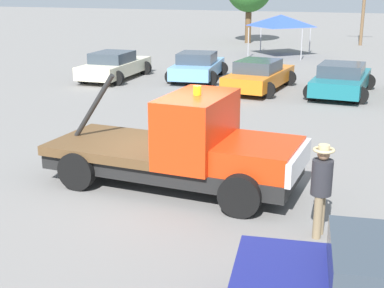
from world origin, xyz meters
name	(u,v)px	position (x,y,z in m)	size (l,w,h in m)	color
ground_plane	(172,185)	(0.00, 0.00, 0.00)	(160.00, 160.00, 0.00)	slate
tow_truck	(186,148)	(0.36, -0.01, 0.94)	(5.92, 2.53, 2.51)	black
person_near_truck	(321,183)	(3.54, -1.46, 1.04)	(0.39, 0.39, 1.77)	#847051
parked_car_cream	(114,66)	(-8.18, 12.34, 0.65)	(2.57, 4.88, 1.34)	beige
parked_car_skyblue	(198,66)	(-4.30, 13.56, 0.65)	(2.87, 4.56, 1.34)	#669ED1
parked_car_orange	(259,75)	(-0.87, 12.00, 0.65)	(2.68, 4.90, 1.34)	orange
parked_car_teal	(341,79)	(2.60, 12.20, 0.65)	(2.64, 4.81, 1.34)	#196670
canopy_tent_blue	(281,21)	(-2.40, 23.89, 2.23)	(3.40, 3.40, 2.60)	#9E9EA3
traffic_cone	(219,144)	(0.29, 2.71, 0.25)	(0.40, 0.40, 0.55)	black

